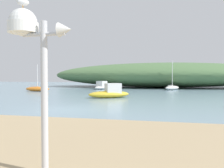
{
  "coord_description": "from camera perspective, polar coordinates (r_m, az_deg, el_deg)",
  "views": [
    {
      "loc": [
        4.91,
        -12.11,
        1.91
      ],
      "look_at": [
        1.03,
        5.83,
        1.29
      ],
      "focal_mm": 35.74,
      "sensor_mm": 36.0,
      "label": 1
    }
  ],
  "objects": [
    {
      "name": "ground_plane",
      "position": [
        13.21,
        -9.81,
        -6.42
      ],
      "size": [
        120.0,
        120.0,
        0.0
      ],
      "primitive_type": "plane",
      "color": "#7A99A8"
    },
    {
      "name": "distant_hill",
      "position": [
        40.9,
        12.61,
        2.26
      ],
      "size": [
        40.09,
        15.08,
        4.36
      ],
      "primitive_type": "ellipsoid",
      "color": "#517547",
      "rests_on": "ground"
    },
    {
      "name": "mast_structure",
      "position": [
        4.22,
        -20.27,
        11.07
      ],
      "size": [
        1.17,
        0.52,
        2.9
      ],
      "color": "silver",
      "rests_on": "beach_sand"
    },
    {
      "name": "seagull_on_radar",
      "position": [
        4.44,
        -22.03,
        18.94
      ],
      "size": [
        0.27,
        0.17,
        0.2
      ],
      "color": "orange",
      "rests_on": "mast_structure"
    },
    {
      "name": "motorboat_outer_mooring",
      "position": [
        33.7,
        -2.36,
        -0.59
      ],
      "size": [
        2.72,
        4.15,
        1.23
      ],
      "color": "white",
      "rests_on": "ground"
    },
    {
      "name": "motorboat_inner_mooring",
      "position": [
        20.05,
        -0.48,
        -2.2
      ],
      "size": [
        3.96,
        3.05,
        1.3
      ],
      "color": "gold",
      "rests_on": "ground"
    },
    {
      "name": "sailboat_near_shore",
      "position": [
        30.57,
        -18.53,
        -1.18
      ],
      "size": [
        3.48,
        1.39,
        3.5
      ],
      "color": "orange",
      "rests_on": "ground"
    },
    {
      "name": "sailboat_east_reach",
      "position": [
        33.14,
        15.15,
        -0.9
      ],
      "size": [
        2.76,
        3.62,
        4.22
      ],
      "color": "white",
      "rests_on": "ground"
    }
  ]
}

